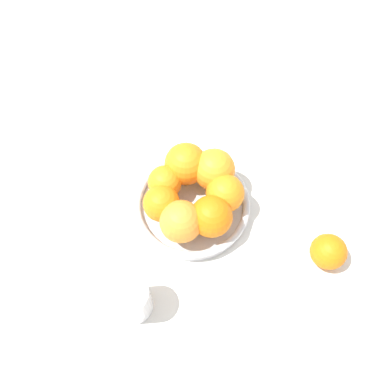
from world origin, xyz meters
name	(u,v)px	position (x,y,z in m)	size (l,w,h in m)	color
ground_plane	(192,209)	(0.00, 0.00, 0.00)	(4.00, 4.00, 0.00)	silver
fruit_bowl	(192,205)	(0.00, 0.00, 0.02)	(0.23, 0.23, 0.03)	silver
orange_pile	(194,191)	(0.00, 0.00, 0.07)	(0.20, 0.19, 0.08)	orange
stray_orange	(328,252)	(0.10, 0.25, 0.03)	(0.07, 0.07, 0.07)	orange
drinking_glass	(132,300)	(0.20, -0.09, 0.04)	(0.07, 0.07, 0.09)	white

